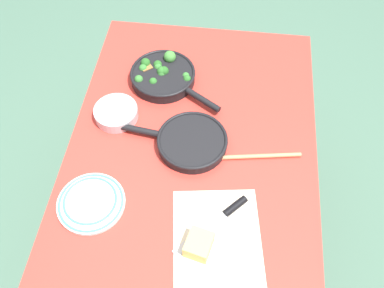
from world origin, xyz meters
TOP-DOWN VIEW (x-y plane):
  - ground_plane at (0.00, 0.00)m, footprint 14.00×14.00m
  - dining_table_red at (0.00, 0.00)m, footprint 1.27×0.87m
  - skillet_broccoli at (0.31, 0.15)m, footprint 0.29×0.36m
  - skillet_eggs at (0.01, 0.00)m, footprint 0.25×0.38m
  - wooden_spoon at (-0.03, -0.13)m, footprint 0.09×0.40m
  - parchment_sheet at (-0.33, -0.12)m, footprint 0.38×0.31m
  - grater_knife at (-0.26, -0.12)m, footprint 0.23×0.22m
  - cheese_block at (-0.36, -0.06)m, footprint 0.10×0.09m
  - dinner_plate_stack at (-0.26, 0.29)m, footprint 0.22×0.22m
  - prep_bowl_steel at (0.10, 0.29)m, footprint 0.16×0.16m

SIDE VIEW (x-z plane):
  - ground_plane at x=0.00m, z-range 0.00..0.00m
  - dining_table_red at x=0.00m, z-range 0.29..1.03m
  - parchment_sheet at x=-0.33m, z-range 0.74..0.75m
  - wooden_spoon at x=-0.03m, z-range 0.74..0.76m
  - grater_knife at x=-0.26m, z-range 0.74..0.76m
  - dinner_plate_stack at x=-0.26m, z-range 0.74..0.77m
  - prep_bowl_steel at x=0.10m, z-range 0.74..0.79m
  - skillet_eggs at x=0.01m, z-range 0.74..0.79m
  - cheese_block at x=-0.36m, z-range 0.74..0.80m
  - skillet_broccoli at x=0.31m, z-range 0.73..0.81m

